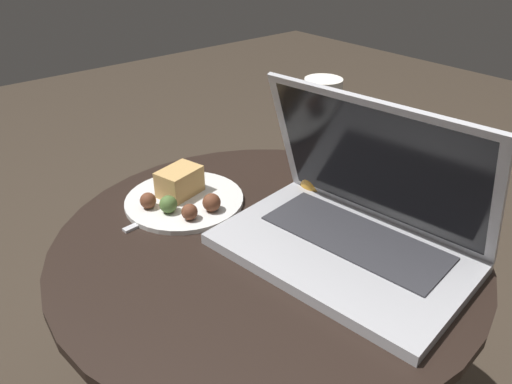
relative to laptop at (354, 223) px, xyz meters
The scene contains 5 objects.
table 0.25m from the laptop, 142.83° to the right, with size 0.71×0.71×0.53m.
laptop is the anchor object (origin of this frame).
beer_glass 0.20m from the laptop, 150.74° to the left, with size 0.07×0.07×0.22m.
snack_plate 0.32m from the laptop, 156.87° to the right, with size 0.22×0.22×0.06m.
fork 0.33m from the laptop, 151.37° to the right, with size 0.03×0.17×0.00m.
Camera 1 is at (0.51, -0.45, 1.01)m, focal length 35.00 mm.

